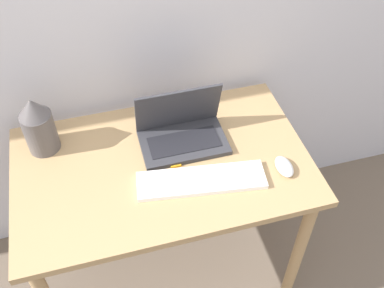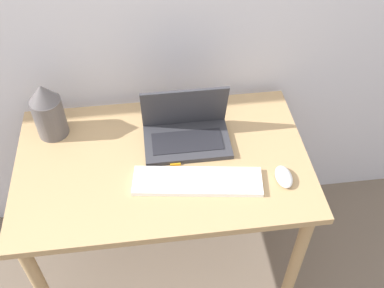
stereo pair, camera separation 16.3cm
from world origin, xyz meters
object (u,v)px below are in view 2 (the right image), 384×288
(laptop, at_px, (186,129))
(mp3_player, at_px, (175,159))
(vase, at_px, (48,111))
(keyboard, at_px, (197,181))
(mouse, at_px, (284,177))

(laptop, distance_m, mp3_player, 0.13)
(laptop, height_order, mp3_player, laptop)
(vase, distance_m, mp3_player, 0.53)
(keyboard, relative_size, mp3_player, 7.88)
(laptop, height_order, vase, vase)
(vase, bearing_deg, mouse, -22.48)
(laptop, distance_m, mouse, 0.42)
(mouse, relative_size, mp3_player, 1.73)
(laptop, relative_size, vase, 1.38)
(mouse, distance_m, vase, 0.93)
(laptop, relative_size, keyboard, 0.70)
(keyboard, xyz_separation_m, mouse, (0.32, -0.02, 0.00))
(mp3_player, bearing_deg, laptop, 62.60)
(laptop, relative_size, mp3_player, 5.48)
(laptop, relative_size, mouse, 3.17)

